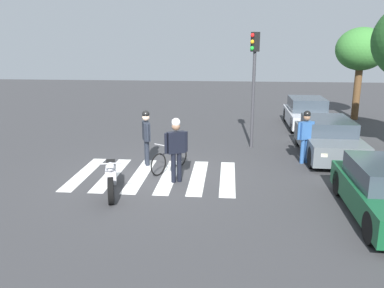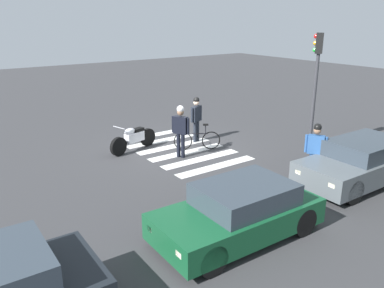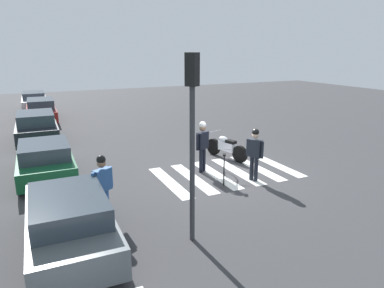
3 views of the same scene
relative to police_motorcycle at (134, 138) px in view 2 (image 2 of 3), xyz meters
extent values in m
plane|color=#38383A|center=(-1.52, 0.90, -0.48)|extent=(60.00, 60.00, 0.00)
cylinder|color=black|center=(0.73, 0.21, -0.13)|extent=(0.71, 0.32, 0.70)
cylinder|color=black|center=(-0.72, -0.20, -0.13)|extent=(0.71, 0.32, 0.70)
cube|color=silver|center=(-0.04, -0.01, 0.05)|extent=(0.85, 0.49, 0.36)
ellipsoid|color=silver|center=(0.18, 0.05, 0.32)|extent=(0.53, 0.36, 0.24)
cube|color=black|center=(-0.23, -0.07, 0.29)|extent=(0.49, 0.35, 0.12)
cylinder|color=#A5A5AD|center=(0.65, 0.18, 0.57)|extent=(0.20, 0.61, 0.04)
torus|color=black|center=(-1.57, 1.02, -0.12)|extent=(0.63, 0.40, 0.71)
torus|color=black|center=(-2.49, 1.58, -0.12)|extent=(0.63, 0.40, 0.71)
cylinder|color=black|center=(-2.03, 1.30, 0.16)|extent=(0.74, 0.47, 0.04)
cylinder|color=black|center=(-2.31, 1.47, 0.33)|extent=(0.04, 0.04, 0.34)
cube|color=black|center=(-2.31, 1.47, 0.51)|extent=(0.22, 0.19, 0.06)
cylinder|color=#99999E|center=(-1.66, 1.08, 0.48)|extent=(0.26, 0.41, 0.03)
cylinder|color=black|center=(-1.01, 1.57, -0.03)|extent=(0.14, 0.14, 0.89)
cylinder|color=black|center=(-1.09, 1.73, -0.03)|extent=(0.14, 0.14, 0.89)
cube|color=black|center=(-1.05, 1.65, 0.73)|extent=(0.42, 0.55, 0.63)
sphere|color=#8C664C|center=(-1.05, 1.65, 1.20)|extent=(0.24, 0.24, 0.24)
cylinder|color=black|center=(-0.90, 1.37, 0.73)|extent=(0.09, 0.09, 0.60)
cylinder|color=black|center=(-1.19, 1.92, 0.73)|extent=(0.09, 0.09, 0.60)
sphere|color=white|center=(-1.05, 1.65, 1.31)|extent=(0.25, 0.25, 0.25)
cylinder|color=#1E232D|center=(-2.69, 0.42, -0.05)|extent=(0.14, 0.14, 0.86)
cylinder|color=#1E232D|center=(-2.52, 0.48, -0.05)|extent=(0.14, 0.14, 0.86)
cube|color=#1E232D|center=(-2.61, 0.45, 0.69)|extent=(0.54, 0.36, 0.61)
sphere|color=beige|center=(-2.61, 0.45, 1.15)|extent=(0.23, 0.23, 0.23)
cylinder|color=#1E232D|center=(-2.89, 0.34, 0.69)|extent=(0.09, 0.09, 0.58)
cylinder|color=#1E232D|center=(-2.33, 0.55, 0.69)|extent=(0.09, 0.09, 0.58)
sphere|color=black|center=(-2.61, 0.45, 1.25)|extent=(0.24, 0.24, 0.24)
cylinder|color=#2D5999|center=(-3.28, 5.65, -0.06)|extent=(0.14, 0.14, 0.84)
cylinder|color=#2D5999|center=(-3.37, 5.81, -0.06)|extent=(0.14, 0.14, 0.84)
cube|color=#2D5999|center=(-3.33, 5.73, 0.66)|extent=(0.42, 0.52, 0.59)
sphere|color=#8C664C|center=(-3.33, 5.73, 1.11)|extent=(0.23, 0.23, 0.23)
cylinder|color=#2D5999|center=(-3.18, 5.47, 0.66)|extent=(0.09, 0.09, 0.56)
cylinder|color=#2D5999|center=(-3.48, 5.98, 0.66)|extent=(0.09, 0.09, 0.56)
sphere|color=black|center=(-3.33, 5.73, 1.21)|extent=(0.24, 0.24, 0.24)
cube|color=silver|center=(-1.52, -1.35, -0.47)|extent=(3.21, 0.45, 0.01)
cube|color=silver|center=(-1.52, -0.45, -0.47)|extent=(3.21, 0.45, 0.01)
cube|color=silver|center=(-1.52, 0.45, -0.47)|extent=(3.21, 0.45, 0.01)
cube|color=silver|center=(-1.52, 1.35, -0.47)|extent=(3.21, 0.45, 0.01)
cube|color=silver|center=(-1.52, 2.25, -0.47)|extent=(3.21, 0.45, 0.01)
cube|color=silver|center=(-1.52, 3.15, -0.47)|extent=(3.21, 0.45, 0.01)
cylinder|color=black|center=(-2.78, 7.47, -0.12)|extent=(0.71, 0.23, 0.71)
cylinder|color=black|center=(-2.81, 5.90, -0.12)|extent=(0.71, 0.23, 0.71)
cylinder|color=black|center=(-5.72, 5.95, -0.12)|extent=(0.71, 0.23, 0.71)
cube|color=slate|center=(-4.25, 6.71, 0.05)|extent=(4.31, 1.85, 0.67)
cube|color=#333D47|center=(-4.47, 6.71, 0.62)|extent=(2.34, 1.61, 0.48)
cube|color=#F2EDCC|center=(-2.14, 7.24, 0.15)|extent=(0.08, 0.20, 0.12)
cube|color=#F2EDCC|center=(-2.16, 6.10, 0.15)|extent=(0.08, 0.20, 0.12)
cylinder|color=black|center=(2.27, 7.71, -0.13)|extent=(0.69, 0.23, 0.68)
cylinder|color=black|center=(2.25, 6.11, -0.13)|extent=(0.69, 0.23, 0.68)
cylinder|color=black|center=(-0.40, 7.75, -0.13)|extent=(0.69, 0.23, 0.68)
cylinder|color=black|center=(-0.43, 6.15, -0.13)|extent=(0.69, 0.23, 0.68)
cube|color=#14512D|center=(0.92, 6.93, 0.01)|extent=(3.96, 1.88, 0.60)
cube|color=#333D47|center=(0.73, 6.93, 0.56)|extent=(2.15, 1.63, 0.49)
cube|color=#F2EDCC|center=(2.86, 7.48, 0.10)|extent=(0.08, 0.20, 0.12)
cube|color=#F2EDCC|center=(2.84, 6.32, 0.10)|extent=(0.08, 0.20, 0.12)
cylinder|color=black|center=(5.04, 6.21, -0.12)|extent=(0.72, 0.23, 0.72)
cylinder|color=#38383D|center=(-5.23, 4.05, 1.35)|extent=(0.12, 0.12, 3.65)
cube|color=black|center=(-5.23, 4.05, 3.53)|extent=(0.33, 0.33, 0.70)
sphere|color=red|center=(-5.16, 3.94, 3.76)|extent=(0.16, 0.16, 0.16)
sphere|color=orange|center=(-5.16, 3.94, 3.53)|extent=(0.16, 0.16, 0.16)
sphere|color=green|center=(-5.16, 3.94, 3.30)|extent=(0.16, 0.16, 0.16)
camera|label=1|loc=(9.96, 3.14, 3.56)|focal=37.23mm
camera|label=2|loc=(6.40, 12.88, 4.41)|focal=36.74mm
camera|label=3|loc=(-12.04, 7.26, 3.94)|focal=32.77mm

